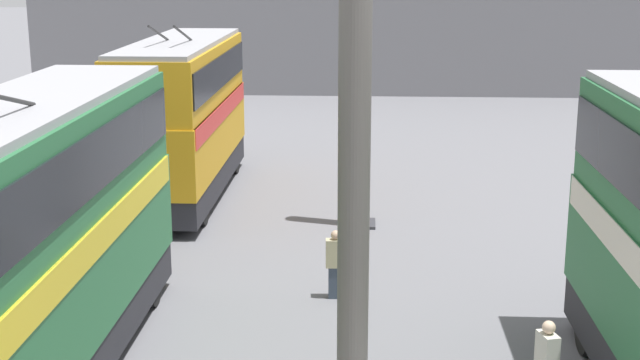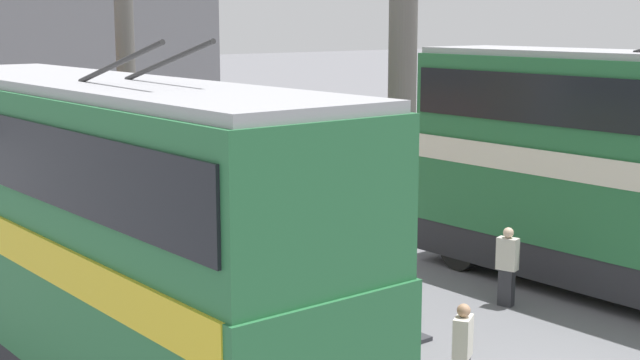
# 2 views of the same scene
# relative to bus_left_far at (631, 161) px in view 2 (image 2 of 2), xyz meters

# --- Properties ---
(support_column_near) EXTENTS (0.90, 0.90, 7.51)m
(support_column_near) POSITION_rel_bus_left_far_xyz_m (1.22, 5.44, 0.68)
(support_column_near) COLOR #605B56
(support_column_near) RESTS_ON ground_plane
(support_column_far) EXTENTS (0.90, 0.90, 7.51)m
(support_column_far) POSITION_rel_bus_left_far_xyz_m (11.70, 5.44, 0.68)
(support_column_far) COLOR #605B56
(support_column_far) RESTS_ON ground_plane
(bus_left_far) EXTENTS (10.18, 2.54, 5.80)m
(bus_left_far) POSITION_rel_bus_left_far_xyz_m (0.00, 0.00, 0.00)
(bus_left_far) COLOR black
(bus_left_far) RESTS_ON ground_plane
(bus_right_near) EXTENTS (10.39, 2.54, 5.60)m
(bus_right_near) POSITION_rel_bus_left_far_xyz_m (1.77, 10.87, -0.12)
(bus_right_near) COLOR black
(bus_right_near) RESTS_ON ground_plane
(person_by_left_row) EXTENTS (0.47, 0.34, 1.66)m
(person_by_left_row) POSITION_rel_bus_left_far_xyz_m (1.25, 2.32, -2.08)
(person_by_left_row) COLOR #2D2D33
(person_by_left_row) RESTS_ON ground_plane
(person_aisle_foreground) EXTENTS (0.42, 0.48, 1.59)m
(person_aisle_foreground) POSITION_rel_bus_left_far_xyz_m (-1.38, 6.59, -2.11)
(person_aisle_foreground) COLOR #2D2D33
(person_aisle_foreground) RESTS_ON ground_plane
(person_aisle_midway) EXTENTS (0.26, 0.43, 1.54)m
(person_aisle_midway) POSITION_rel_bus_left_far_xyz_m (6.23, 5.90, -2.15)
(person_aisle_midway) COLOR #384251
(person_aisle_midway) RESTS_ON ground_plane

